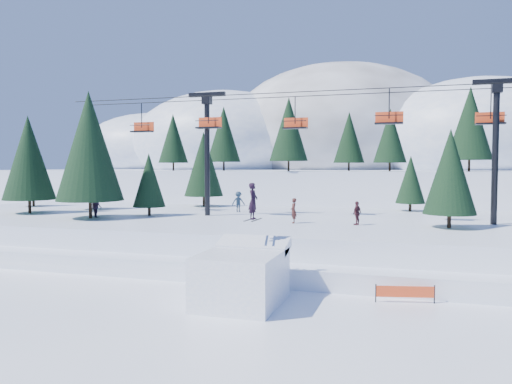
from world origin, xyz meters
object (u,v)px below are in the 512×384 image
(banner_near, at_px, (405,292))
(chairlift, at_px, (339,131))
(banner_far, at_px, (424,286))
(jump_kicker, at_px, (242,275))

(banner_near, bearing_deg, chairlift, 110.25)
(banner_near, relative_size, banner_far, 1.01)
(jump_kicker, distance_m, chairlift, 18.22)
(banner_far, bearing_deg, banner_near, -120.66)
(banner_near, height_order, banner_far, same)
(banner_far, bearing_deg, jump_kicker, -154.93)
(jump_kicker, distance_m, banner_far, 9.37)
(jump_kicker, bearing_deg, banner_far, 25.07)
(banner_near, bearing_deg, banner_far, 59.34)
(jump_kicker, xyz_separation_m, banner_near, (7.55, 2.42, -0.84))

